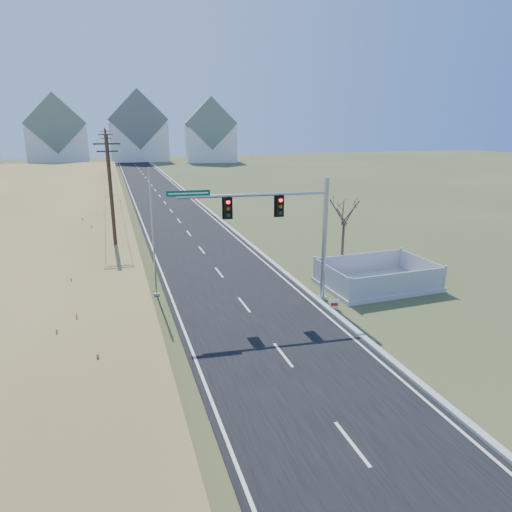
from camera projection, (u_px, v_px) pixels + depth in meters
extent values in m
plane|color=#3E4A24|center=(268.00, 336.00, 21.62)|extent=(260.00, 260.00, 0.00)
cube|color=black|center=(157.00, 192.00, 67.35)|extent=(8.00, 180.00, 0.06)
cube|color=#B2AFA8|center=(185.00, 191.00, 68.55)|extent=(0.30, 180.00, 0.18)
cylinder|color=#422D1E|center=(112.00, 201.00, 32.18)|extent=(0.26, 0.26, 9.00)
cube|color=#422D1E|center=(107.00, 144.00, 31.10)|extent=(1.80, 0.10, 0.10)
cube|color=#422D1E|center=(107.00, 151.00, 31.24)|extent=(1.40, 0.10, 0.10)
cylinder|color=#422D1E|center=(108.00, 165.00, 59.62)|extent=(0.26, 0.26, 9.00)
cube|color=#422D1E|center=(105.00, 135.00, 58.54)|extent=(1.80, 0.10, 0.10)
cube|color=#422D1E|center=(106.00, 139.00, 58.68)|extent=(1.40, 0.10, 0.10)
cylinder|color=#422D1E|center=(107.00, 152.00, 87.07)|extent=(0.26, 0.26, 9.00)
cube|color=#422D1E|center=(105.00, 131.00, 85.98)|extent=(1.80, 0.10, 0.10)
cube|color=#422D1E|center=(105.00, 134.00, 86.12)|extent=(1.40, 0.10, 0.10)
cube|color=white|center=(58.00, 146.00, 113.88)|extent=(14.66, 10.95, 9.00)
cube|color=slate|center=(55.00, 123.00, 112.37)|extent=(14.93, 11.17, 14.26)
cube|color=white|center=(139.00, 142.00, 123.26)|extent=(15.00, 10.00, 10.00)
cube|color=slate|center=(137.00, 119.00, 121.62)|extent=(15.27, 10.20, 15.27)
cube|color=white|center=(210.00, 144.00, 121.36)|extent=(13.87, 10.31, 9.00)
cube|color=slate|center=(210.00, 123.00, 119.86)|extent=(14.12, 10.51, 13.24)
cylinder|color=#9EA0A5|center=(322.00, 298.00, 26.12)|extent=(0.60, 0.60, 0.20)
cylinder|color=#9EA0A5|center=(324.00, 241.00, 25.18)|extent=(0.26, 0.26, 6.96)
cylinder|color=#9EA0A5|center=(254.00, 195.00, 23.58)|extent=(7.94, 0.84, 0.16)
cube|color=black|center=(280.00, 206.00, 24.05)|extent=(0.36, 0.31, 1.05)
cube|color=black|center=(228.00, 208.00, 23.45)|extent=(0.36, 0.31, 1.05)
cube|color=#04523B|center=(188.00, 193.00, 22.80)|extent=(2.18, 0.23, 0.30)
cube|color=#B7B5AD|center=(377.00, 284.00, 28.28)|extent=(6.87, 4.79, 0.26)
cube|color=#ABABB0|center=(399.00, 284.00, 26.12)|extent=(6.43, 0.27, 1.29)
cube|color=#ABABB0|center=(359.00, 263.00, 30.01)|extent=(6.43, 0.27, 1.29)
cube|color=#ABABB0|center=(331.00, 278.00, 27.03)|extent=(0.21, 4.29, 1.29)
cube|color=#ABABB0|center=(421.00, 267.00, 29.10)|extent=(0.21, 4.29, 1.29)
cube|color=white|center=(334.00, 304.00, 24.68)|extent=(0.46, 0.21, 0.59)
cube|color=red|center=(334.00, 304.00, 24.66)|extent=(0.36, 0.15, 0.17)
cylinder|color=#B7B5AD|center=(157.00, 294.00, 26.78)|extent=(0.33, 0.33, 0.15)
cylinder|color=#9EA0A5|center=(153.00, 234.00, 25.77)|extent=(0.09, 0.09, 7.44)
cylinder|color=#4C3F33|center=(342.00, 250.00, 29.61)|extent=(0.17, 0.17, 3.64)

